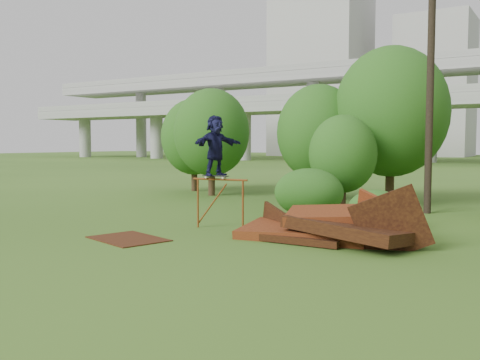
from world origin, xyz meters
The scene contains 16 objects.
ground centered at (0.00, 0.00, 0.00)m, with size 240.00×240.00×0.00m, color #2D5116.
scrap_pile centered at (2.23, 1.95, 0.38)m, with size 5.68×3.18×2.15m.
grind_rail centered at (-1.53, 1.96, 1.12)m, with size 1.91×0.29×1.63m.
skateboard centered at (-1.69, 1.94, 1.70)m, with size 0.88×0.33×0.09m.
skater centered at (-1.69, 1.94, 2.68)m, with size 1.78×0.57×1.92m, color #111234.
flat_plate centered at (-2.74, -0.95, 0.01)m, with size 2.21×1.58×0.03m, color #3C1D0D.
tree_0 centered at (-8.00, 10.79, 3.30)m, with size 3.96×3.96×5.58m.
tree_1 centered at (-2.29, 11.52, 3.24)m, with size 3.98×3.98×5.54m.
tree_2 centered at (0.05, 8.57, 2.30)m, with size 2.77×2.77×3.90m.
tree_3 centered at (0.97, 12.09, 4.15)m, with size 5.12×5.12×7.10m.
tree_6 centered at (-10.36, 12.45, 3.09)m, with size 3.77×3.77×5.27m.
shrub_left centered at (-0.34, 6.14, 0.91)m, with size 2.62×2.42×1.81m, color #264F15.
shrub_right centered at (2.75, 4.48, 0.64)m, with size 1.79×1.64×1.27m, color #264F15.
utility_pole centered at (3.24, 9.42, 4.62)m, with size 1.40×0.28×9.10m.
building_left centered at (-38.00, 95.00, 17.50)m, with size 18.00×16.00×35.00m, color #9E9E99.
building_right centered at (-16.00, 102.00, 14.00)m, with size 14.00×14.00×28.00m, color #9E9E99.
Camera 1 is at (7.95, -12.11, 2.76)m, focal length 40.00 mm.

